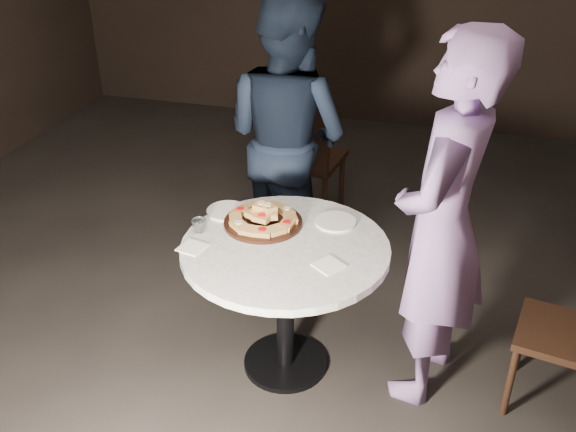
{
  "coord_description": "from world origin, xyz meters",
  "views": [
    {
      "loc": [
        0.84,
        -2.6,
        2.36
      ],
      "look_at": [
        0.14,
        -0.08,
        0.88
      ],
      "focal_mm": 40.0,
      "sensor_mm": 36.0,
      "label": 1
    }
  ],
  "objects_px": {
    "table": "(285,269)",
    "diner_navy": "(287,137)",
    "diner_teal": "(442,228)",
    "serving_board": "(263,222)",
    "focaccia_pile": "(263,216)",
    "chair_far": "(304,155)",
    "water_glass": "(199,226)"
  },
  "relations": [
    {
      "from": "diner_navy",
      "to": "table",
      "type": "bearing_deg",
      "value": 129.52
    },
    {
      "from": "table",
      "to": "serving_board",
      "type": "xyz_separation_m",
      "value": [
        -0.16,
        0.16,
        0.15
      ]
    },
    {
      "from": "serving_board",
      "to": "water_glass",
      "type": "height_order",
      "value": "water_glass"
    },
    {
      "from": "serving_board",
      "to": "diner_navy",
      "type": "xyz_separation_m",
      "value": [
        -0.1,
        0.82,
        0.12
      ]
    },
    {
      "from": "diner_navy",
      "to": "water_glass",
      "type": "bearing_deg",
      "value": 104.39
    },
    {
      "from": "chair_far",
      "to": "diner_teal",
      "type": "relative_size",
      "value": 0.52
    },
    {
      "from": "serving_board",
      "to": "diner_navy",
      "type": "bearing_deg",
      "value": 97.2
    },
    {
      "from": "serving_board",
      "to": "chair_far",
      "type": "xyz_separation_m",
      "value": [
        -0.12,
        1.31,
        -0.21
      ]
    },
    {
      "from": "serving_board",
      "to": "focaccia_pile",
      "type": "bearing_deg",
      "value": 85.92
    },
    {
      "from": "chair_far",
      "to": "diner_teal",
      "type": "xyz_separation_m",
      "value": [
        0.98,
        -1.38,
        0.36
      ]
    },
    {
      "from": "table",
      "to": "serving_board",
      "type": "height_order",
      "value": "serving_board"
    },
    {
      "from": "water_glass",
      "to": "chair_far",
      "type": "distance_m",
      "value": 1.49
    },
    {
      "from": "table",
      "to": "focaccia_pile",
      "type": "xyz_separation_m",
      "value": [
        -0.16,
        0.16,
        0.18
      ]
    },
    {
      "from": "table",
      "to": "diner_teal",
      "type": "relative_size",
      "value": 0.7
    },
    {
      "from": "chair_far",
      "to": "diner_teal",
      "type": "bearing_deg",
      "value": 132.81
    },
    {
      "from": "focaccia_pile",
      "to": "chair_far",
      "type": "bearing_deg",
      "value": 95.12
    },
    {
      "from": "table",
      "to": "diner_navy",
      "type": "xyz_separation_m",
      "value": [
        -0.26,
        0.98,
        0.26
      ]
    },
    {
      "from": "focaccia_pile",
      "to": "diner_teal",
      "type": "height_order",
      "value": "diner_teal"
    },
    {
      "from": "serving_board",
      "to": "diner_teal",
      "type": "relative_size",
      "value": 0.22
    },
    {
      "from": "water_glass",
      "to": "chair_far",
      "type": "bearing_deg",
      "value": 83.68
    },
    {
      "from": "focaccia_pile",
      "to": "diner_teal",
      "type": "bearing_deg",
      "value": -5.01
    },
    {
      "from": "focaccia_pile",
      "to": "water_glass",
      "type": "bearing_deg",
      "value": -150.64
    },
    {
      "from": "table",
      "to": "diner_navy",
      "type": "bearing_deg",
      "value": 105.0
    },
    {
      "from": "table",
      "to": "water_glass",
      "type": "distance_m",
      "value": 0.47
    },
    {
      "from": "serving_board",
      "to": "water_glass",
      "type": "distance_m",
      "value": 0.32
    },
    {
      "from": "chair_far",
      "to": "focaccia_pile",
      "type": "bearing_deg",
      "value": 102.55
    },
    {
      "from": "serving_board",
      "to": "focaccia_pile",
      "type": "distance_m",
      "value": 0.04
    },
    {
      "from": "serving_board",
      "to": "water_glass",
      "type": "relative_size",
      "value": 5.51
    },
    {
      "from": "focaccia_pile",
      "to": "serving_board",
      "type": "bearing_deg",
      "value": -94.08
    },
    {
      "from": "table",
      "to": "diner_teal",
      "type": "bearing_deg",
      "value": 7.1
    },
    {
      "from": "focaccia_pile",
      "to": "chair_far",
      "type": "height_order",
      "value": "chair_far"
    },
    {
      "from": "chair_far",
      "to": "water_glass",
      "type": "bearing_deg",
      "value": 91.11
    }
  ]
}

